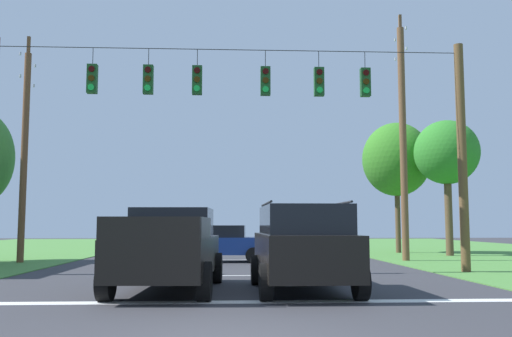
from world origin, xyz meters
The scene contains 14 objects.
stop_bar_stripe centered at (0.00, 3.99, 0.00)m, with size 12.43×0.45×0.01m, color white.
lane_dash_0 centered at (0.00, 9.99, 0.00)m, with size 0.15×2.50×0.01m, color white.
lane_dash_1 centered at (0.00, 17.86, 0.00)m, with size 0.15×2.50×0.01m, color white.
lane_dash_2 centered at (0.00, 25.66, 0.00)m, with size 0.15×2.50×0.01m, color white.
lane_dash_3 centered at (0.00, 32.82, 0.00)m, with size 0.15×2.50×0.01m, color white.
overhead_signal_span centered at (0.02, 10.73, 4.44)m, with size 15.59×0.31×7.60m.
pickup_truck centered at (-1.46, 6.09, 0.97)m, with size 2.49×5.49×1.95m.
suv_black centered at (1.65, 5.68, 1.06)m, with size 2.25×4.82×2.05m.
distant_car_crossing_white centered at (-2.25, 25.90, 0.79)m, with size 4.45×2.33×1.52m.
distant_car_oncoming centered at (-0.39, 16.55, 0.79)m, with size 4.40×2.23×1.52m.
utility_pole_mid_right centered at (7.53, 16.57, 5.38)m, with size 0.30×1.69×10.83m.
utility_pole_near_left centered at (-8.46, 16.15, 4.67)m, with size 0.27×1.88×9.42m.
tree_roadside_far_right centered at (9.27, 23.39, 5.14)m, with size 3.75×3.75×7.20m.
tree_roadside_left centered at (10.90, 20.28, 5.12)m, with size 3.21×3.21×6.78m.
Camera 1 is at (-0.10, -7.67, 1.54)m, focal length 40.15 mm.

